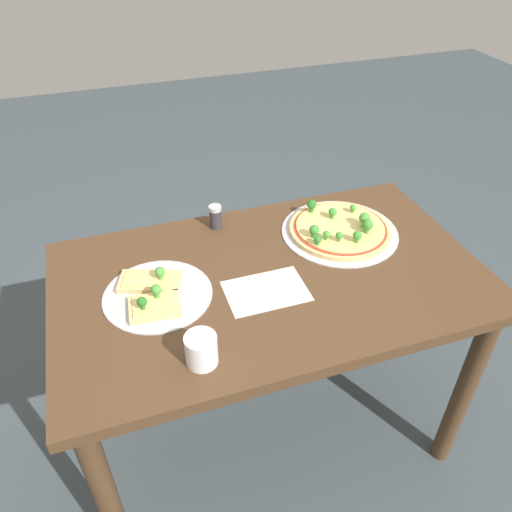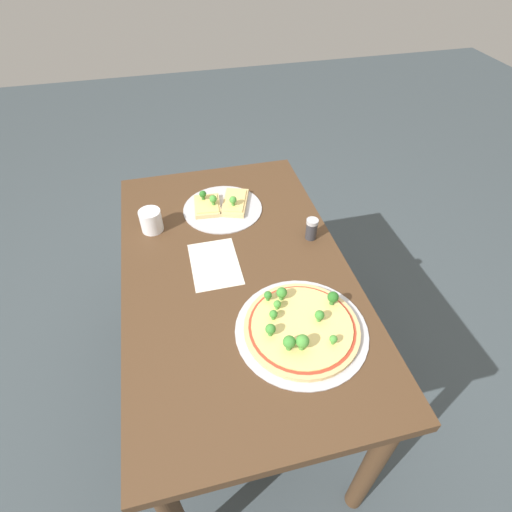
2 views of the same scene
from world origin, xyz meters
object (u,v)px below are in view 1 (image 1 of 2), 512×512
at_px(drinking_cup, 201,350).
at_px(condiment_shaker, 215,217).
at_px(pizza_tray_whole, 340,229).
at_px(pizza_tray_slice, 154,293).
at_px(dining_table, 270,303).

bearing_deg(drinking_cup, condiment_shaker, 71.81).
distance_m(pizza_tray_whole, condiment_shaker, 0.40).
bearing_deg(drinking_cup, pizza_tray_whole, 34.79).
bearing_deg(pizza_tray_slice, drinking_cup, -75.32).
xyz_separation_m(dining_table, drinking_cup, (-0.26, -0.25, 0.15)).
bearing_deg(pizza_tray_whole, condiment_shaker, 156.81).
xyz_separation_m(pizza_tray_whole, pizza_tray_slice, (-0.61, -0.11, -0.00)).
distance_m(dining_table, drinking_cup, 0.39).
distance_m(pizza_tray_whole, pizza_tray_slice, 0.62).
height_order(pizza_tray_slice, drinking_cup, drinking_cup).
xyz_separation_m(pizza_tray_whole, condiment_shaker, (-0.37, 0.16, 0.03)).
height_order(drinking_cup, condiment_shaker, drinking_cup).
height_order(dining_table, condiment_shaker, condiment_shaker).
height_order(dining_table, pizza_tray_whole, pizza_tray_whole).
bearing_deg(condiment_shaker, drinking_cup, -108.19).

